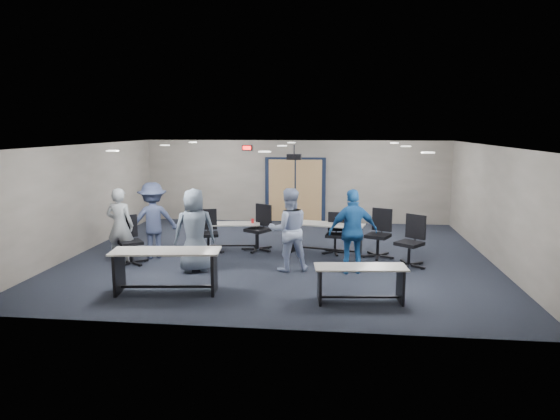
# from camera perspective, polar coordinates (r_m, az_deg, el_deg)

# --- Properties ---
(floor) EXTENTS (10.00, 10.00, 0.00)m
(floor) POSITION_cam_1_polar(r_m,az_deg,el_deg) (12.32, -0.03, -5.24)
(floor) COLOR black
(floor) RESTS_ON ground
(back_wall) EXTENTS (10.00, 0.04, 2.70)m
(back_wall) POSITION_cam_1_polar(r_m,az_deg,el_deg) (16.49, 1.77, 3.28)
(back_wall) COLOR slate
(back_wall) RESTS_ON floor
(front_wall) EXTENTS (10.00, 0.04, 2.70)m
(front_wall) POSITION_cam_1_polar(r_m,az_deg,el_deg) (7.68, -3.88, -3.96)
(front_wall) COLOR slate
(front_wall) RESTS_ON floor
(left_wall) EXTENTS (0.04, 9.00, 2.70)m
(left_wall) POSITION_cam_1_polar(r_m,az_deg,el_deg) (13.56, -21.52, 1.27)
(left_wall) COLOR slate
(left_wall) RESTS_ON floor
(right_wall) EXTENTS (0.04, 9.00, 2.70)m
(right_wall) POSITION_cam_1_polar(r_m,az_deg,el_deg) (12.51, 23.36, 0.51)
(right_wall) COLOR slate
(right_wall) RESTS_ON floor
(ceiling) EXTENTS (10.00, 9.00, 0.04)m
(ceiling) POSITION_cam_1_polar(r_m,az_deg,el_deg) (11.93, -0.03, 7.41)
(ceiling) COLOR silver
(ceiling) RESTS_ON back_wall
(double_door) EXTENTS (2.00, 0.07, 2.20)m
(double_door) POSITION_cam_1_polar(r_m,az_deg,el_deg) (16.49, 1.75, 2.23)
(double_door) COLOR black
(double_door) RESTS_ON back_wall
(exit_sign) EXTENTS (0.32, 0.07, 0.18)m
(exit_sign) POSITION_cam_1_polar(r_m,az_deg,el_deg) (16.57, -3.79, 7.10)
(exit_sign) COLOR black
(exit_sign) RESTS_ON back_wall
(ceiling_projector) EXTENTS (0.35, 0.32, 0.37)m
(ceiling_projector) POSITION_cam_1_polar(r_m,az_deg,el_deg) (12.41, 1.62, 6.12)
(ceiling_projector) COLOR black
(ceiling_projector) RESTS_ON ceiling
(ceiling_can_lights) EXTENTS (6.24, 5.74, 0.02)m
(ceiling_can_lights) POSITION_cam_1_polar(r_m,az_deg,el_deg) (12.18, 0.11, 7.31)
(ceiling_can_lights) COLOR white
(ceiling_can_lights) RESTS_ON ceiling
(table_front_left) EXTENTS (2.11, 0.93, 0.83)m
(table_front_left) POSITION_cam_1_polar(r_m,az_deg,el_deg) (9.76, -12.87, -6.00)
(table_front_left) COLOR beige
(table_front_left) RESTS_ON floor
(table_front_right) EXTENTS (1.69, 0.72, 0.67)m
(table_front_right) POSITION_cam_1_polar(r_m,az_deg,el_deg) (9.15, 9.16, -7.64)
(table_front_right) COLOR beige
(table_front_right) RESTS_ON floor
(table_back_left) EXTENTS (1.75, 0.80, 0.94)m
(table_back_left) POSITION_cam_1_polar(r_m,az_deg,el_deg) (12.93, -6.06, -2.42)
(table_back_left) COLOR beige
(table_back_left) RESTS_ON floor
(table_back_right) EXTENTS (1.95, 1.02, 0.75)m
(table_back_right) POSITION_cam_1_polar(r_m,az_deg,el_deg) (12.51, 5.31, -2.63)
(table_back_right) COLOR beige
(table_back_right) RESTS_ON floor
(chair_back_a) EXTENTS (0.86, 0.86, 1.10)m
(chair_back_a) POSITION_cam_1_polar(r_m,az_deg,el_deg) (12.48, -8.21, -2.55)
(chair_back_a) COLOR black
(chair_back_a) RESTS_ON floor
(chair_back_b) EXTENTS (1.01, 1.01, 1.17)m
(chair_back_b) POSITION_cam_1_polar(r_m,az_deg,el_deg) (12.71, -2.59, -2.08)
(chair_back_b) COLOR black
(chair_back_b) RESTS_ON floor
(chair_back_c) EXTENTS (0.72, 0.72, 1.01)m
(chair_back_c) POSITION_cam_1_polar(r_m,az_deg,el_deg) (12.49, 6.32, -2.70)
(chair_back_c) COLOR black
(chair_back_c) RESTS_ON floor
(chair_back_d) EXTENTS (0.98, 0.98, 1.18)m
(chair_back_d) POSITION_cam_1_polar(r_m,az_deg,el_deg) (12.25, 11.14, -2.69)
(chair_back_d) COLOR black
(chair_back_d) RESTS_ON floor
(chair_loose_left) EXTENTS (0.98, 0.98, 1.11)m
(chair_loose_left) POSITION_cam_1_polar(r_m,az_deg,el_deg) (11.96, -16.73, -3.36)
(chair_loose_left) COLOR black
(chair_loose_left) RESTS_ON floor
(chair_loose_right) EXTENTS (1.03, 1.03, 1.17)m
(chair_loose_right) POSITION_cam_1_polar(r_m,az_deg,el_deg) (11.61, 14.57, -3.50)
(chair_loose_right) COLOR black
(chair_loose_right) RESTS_ON floor
(person_gray) EXTENTS (0.66, 0.45, 1.76)m
(person_gray) POSITION_cam_1_polar(r_m,az_deg,el_deg) (12.08, -17.82, -1.72)
(person_gray) COLOR #969DA3
(person_gray) RESTS_ON floor
(person_plaid) EXTENTS (1.05, 0.87, 1.83)m
(person_plaid) POSITION_cam_1_polar(r_m,az_deg,el_deg) (10.98, -9.73, -2.30)
(person_plaid) COLOR slate
(person_plaid) RESTS_ON floor
(person_lightblue) EXTENTS (1.05, 0.92, 1.83)m
(person_lightblue) POSITION_cam_1_polar(r_m,az_deg,el_deg) (10.89, 1.00, -2.26)
(person_lightblue) COLOR #B0C0E9
(person_lightblue) RESTS_ON floor
(person_navy) EXTENTS (1.15, 0.71, 1.83)m
(person_navy) POSITION_cam_1_polar(r_m,az_deg,el_deg) (10.82, 8.34, -2.45)
(person_navy) COLOR #1C569D
(person_navy) RESTS_ON floor
(person_back) EXTENTS (1.36, 1.14, 1.83)m
(person_back) POSITION_cam_1_polar(r_m,az_deg,el_deg) (12.35, -14.31, -1.16)
(person_back) COLOR #3A4468
(person_back) RESTS_ON floor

